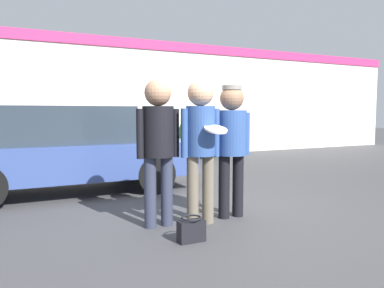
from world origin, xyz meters
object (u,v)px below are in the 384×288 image
(person_left, at_px, (158,138))
(shrub, at_px, (203,133))
(person_right, at_px, (231,137))
(parked_car_near, at_px, (68,149))
(handbag, at_px, (191,230))
(person_middle_with_frisbee, at_px, (201,137))

(person_left, distance_m, shrub, 7.27)
(person_right, distance_m, parked_car_near, 3.24)
(person_left, xyz_separation_m, handbag, (0.12, -0.68, -0.98))
(person_left, height_order, person_right, person_left)
(person_left, bearing_deg, parked_car_near, 105.20)
(person_left, relative_size, person_right, 1.03)
(person_left, distance_m, person_middle_with_frisbee, 0.54)
(person_right, relative_size, handbag, 5.94)
(parked_car_near, distance_m, shrub, 5.75)
(person_middle_with_frisbee, relative_size, parked_car_near, 0.43)
(person_left, relative_size, handbag, 6.09)
(shrub, bearing_deg, person_right, -114.35)
(person_left, bearing_deg, person_right, -1.81)
(person_middle_with_frisbee, relative_size, person_right, 1.03)
(parked_car_near, distance_m, handbag, 3.51)
(person_left, relative_size, parked_car_near, 0.43)
(person_middle_with_frisbee, xyz_separation_m, person_right, (0.52, 0.10, -0.02))
(parked_car_near, height_order, handbag, parked_car_near)
(person_middle_with_frisbee, relative_size, handbag, 6.11)
(person_middle_with_frisbee, bearing_deg, shrub, 62.19)
(person_left, xyz_separation_m, parked_car_near, (-0.72, 2.66, -0.35))
(person_right, distance_m, shrub, 6.81)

